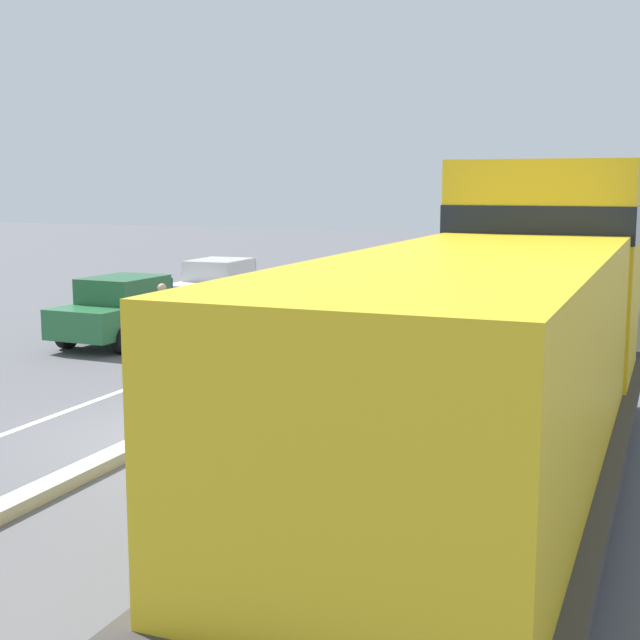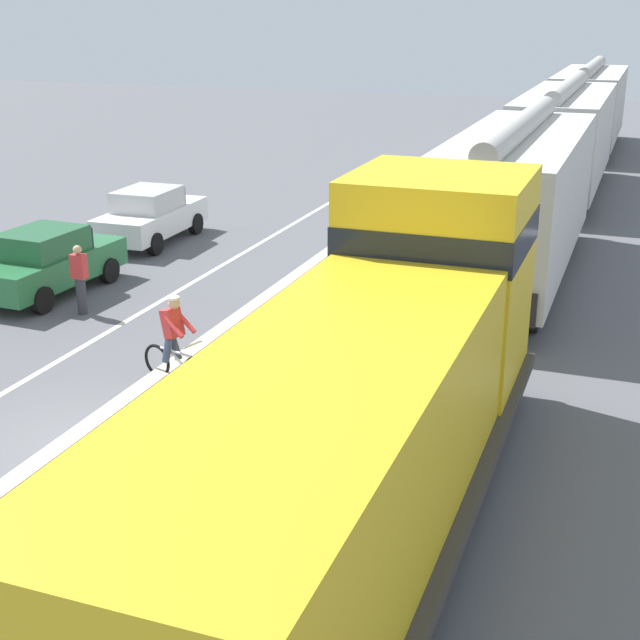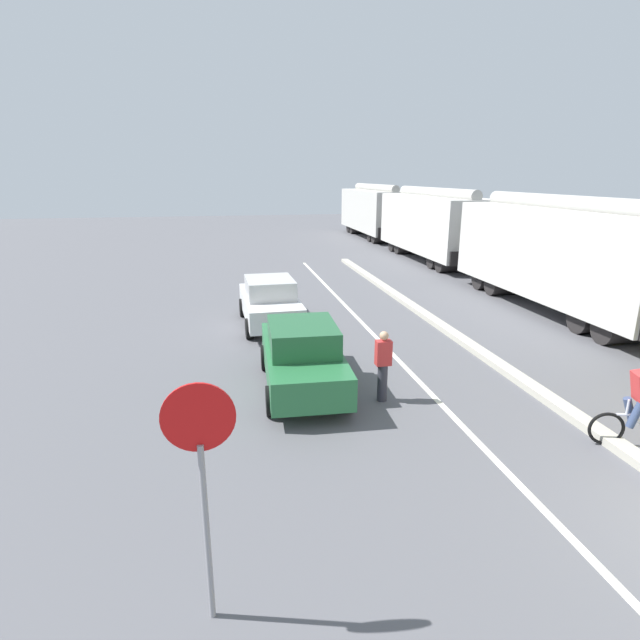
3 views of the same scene
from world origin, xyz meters
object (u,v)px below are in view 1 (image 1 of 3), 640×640
at_px(hopper_car_lead, 594,255).
at_px(hopper_car_middle, 623,232).
at_px(parked_car_white, 222,286).
at_px(pedestrian_by_cars, 163,317).
at_px(hopper_car_trailing, 637,220).
at_px(locomotive, 504,346).
at_px(cyclist, 270,352).
at_px(parked_car_green, 127,309).

xyz_separation_m(hopper_car_lead, hopper_car_middle, (0.00, 11.60, 0.00)).
height_order(hopper_car_lead, hopper_car_middle, same).
bearing_deg(parked_car_white, pedestrian_by_cars, -73.36).
relative_size(hopper_car_trailing, parked_car_white, 2.49).
height_order(locomotive, hopper_car_lead, locomotive).
bearing_deg(cyclist, parked_car_white, 122.86).
bearing_deg(hopper_car_middle, parked_car_white, -132.77).
relative_size(locomotive, cyclist, 6.77).
bearing_deg(locomotive, hopper_car_middle, 90.00).
bearing_deg(pedestrian_by_cars, parked_car_white, 106.64).
height_order(hopper_car_lead, pedestrian_by_cars, hopper_car_lead).
height_order(hopper_car_trailing, cyclist, hopper_car_trailing).
bearing_deg(parked_car_white, hopper_car_middle, 47.23).
height_order(hopper_car_trailing, pedestrian_by_cars, hopper_car_trailing).
distance_m(parked_car_white, pedestrian_by_cars, 6.57).
xyz_separation_m(hopper_car_middle, hopper_car_trailing, (0.00, 11.60, 0.00)).
bearing_deg(hopper_car_trailing, locomotive, -90.00).
bearing_deg(pedestrian_by_cars, cyclist, -34.92).
relative_size(hopper_car_trailing, parked_car_green, 2.48).
relative_size(parked_car_green, pedestrian_by_cars, 2.63).
relative_size(hopper_car_lead, parked_car_white, 2.49).
height_order(locomotive, parked_car_white, locomotive).
bearing_deg(parked_car_green, cyclist, -34.02).
xyz_separation_m(locomotive, hopper_car_lead, (0.00, 12.16, 0.28)).
xyz_separation_m(hopper_car_middle, cyclist, (-4.79, -20.59, -1.26)).
relative_size(hopper_car_lead, cyclist, 6.18).
xyz_separation_m(hopper_car_lead, parked_car_green, (-10.41, -5.20, -1.26)).
xyz_separation_m(parked_car_green, parked_car_white, (-0.25, 5.29, 0.00)).
bearing_deg(hopper_car_middle, locomotive, -90.00).
bearing_deg(parked_car_green, locomotive, -33.76).
relative_size(parked_car_green, parked_car_white, 1.00).
distance_m(parked_car_green, pedestrian_by_cars, 1.93).
height_order(hopper_car_middle, pedestrian_by_cars, hopper_car_middle).
relative_size(locomotive, hopper_car_middle, 1.10).
distance_m(hopper_car_trailing, pedestrian_by_cars, 30.72).
height_order(locomotive, parked_car_green, locomotive).
relative_size(hopper_car_trailing, pedestrian_by_cars, 6.54).
relative_size(hopper_car_middle, pedestrian_by_cars, 6.54).
bearing_deg(locomotive, hopper_car_lead, 90.00).
bearing_deg(locomotive, parked_car_white, 131.02).
xyz_separation_m(hopper_car_trailing, parked_car_white, (-10.65, -23.11, -1.26)).
bearing_deg(parked_car_white, cyclist, -57.14).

